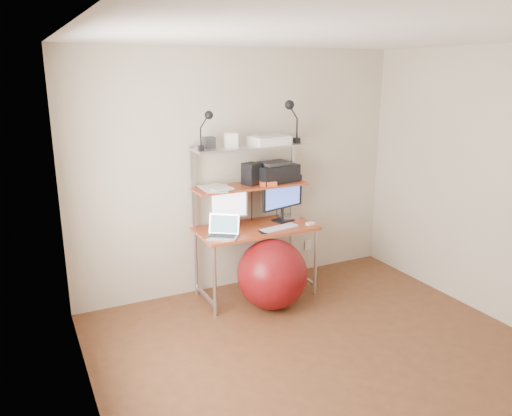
{
  "coord_description": "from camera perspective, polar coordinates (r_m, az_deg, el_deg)",
  "views": [
    {
      "loc": [
        -2.12,
        -2.88,
        2.27
      ],
      "look_at": [
        -0.14,
        1.15,
        1.03
      ],
      "focal_mm": 35.0,
      "sensor_mm": 36.0,
      "label": 1
    }
  ],
  "objects": [
    {
      "name": "box_white",
      "position": [
        4.86,
        -2.88,
        7.73
      ],
      "size": [
        0.14,
        0.12,
        0.14
      ],
      "primitive_type": "cube",
      "rotation": [
        0.0,
        0.0,
        -0.2
      ],
      "color": "white",
      "rests_on": "top_shelf"
    },
    {
      "name": "scanner",
      "position": [
        5.04,
        1.54,
        7.78
      ],
      "size": [
        0.41,
        0.29,
        0.1
      ],
      "rotation": [
        0.0,
        0.0,
        0.11
      ],
      "color": "white",
      "rests_on": "top_shelf"
    },
    {
      "name": "box_grey",
      "position": [
        4.85,
        -5.41,
        7.47
      ],
      "size": [
        0.11,
        0.11,
        0.1
      ],
      "primitive_type": "cube",
      "rotation": [
        0.0,
        0.0,
        0.02
      ],
      "color": "#313033",
      "rests_on": "top_shelf"
    },
    {
      "name": "computer_desk",
      "position": [
        5.04,
        -0.33,
        0.33
      ],
      "size": [
        1.2,
        0.6,
        1.57
      ],
      "color": "#B34922",
      "rests_on": "ground"
    },
    {
      "name": "printer",
      "position": [
        5.19,
        2.16,
        4.1
      ],
      "size": [
        0.49,
        0.37,
        0.21
      ],
      "rotation": [
        0.0,
        0.0,
        0.15
      ],
      "color": "black",
      "rests_on": "mid_shelf"
    },
    {
      "name": "keyboard",
      "position": [
        5.01,
        2.63,
        -2.28
      ],
      "size": [
        0.43,
        0.19,
        0.01
      ],
      "primitive_type": "cube",
      "rotation": [
        0.0,
        0.0,
        0.17
      ],
      "color": "white",
      "rests_on": "desktop"
    },
    {
      "name": "phone",
      "position": [
        4.89,
        0.75,
        -2.75
      ],
      "size": [
        0.08,
        0.12,
        0.01
      ],
      "primitive_type": "cube",
      "rotation": [
        0.0,
        0.0,
        -0.17
      ],
      "color": "black",
      "rests_on": "desktop"
    },
    {
      "name": "laptop",
      "position": [
        4.79,
        -3.76,
        -2.7
      ],
      "size": [
        0.37,
        0.36,
        0.26
      ],
      "rotation": [
        0.0,
        0.0,
        -0.61
      ],
      "color": "silver",
      "rests_on": "desktop"
    },
    {
      "name": "monitor_black",
      "position": [
        5.21,
        3.05,
        1.44
      ],
      "size": [
        0.53,
        0.2,
        0.54
      ],
      "rotation": [
        0.0,
        0.0,
        0.26
      ],
      "color": "black",
      "rests_on": "desktop"
    },
    {
      "name": "wall_outlet",
      "position": [
        5.87,
        5.97,
        -4.25
      ],
      "size": [
        0.08,
        0.01,
        0.12
      ],
      "primitive_type": "cube",
      "color": "white",
      "rests_on": "room"
    },
    {
      "name": "paper_stack",
      "position": [
        4.9,
        -4.53,
        2.3
      ],
      "size": [
        0.31,
        0.41,
        0.02
      ],
      "color": "white",
      "rests_on": "mid_shelf"
    },
    {
      "name": "red_box",
      "position": [
        5.02,
        1.4,
        2.83
      ],
      "size": [
        0.2,
        0.16,
        0.05
      ],
      "primitive_type": "cube",
      "rotation": [
        0.0,
        0.0,
        -0.35
      ],
      "color": "#C2461F",
      "rests_on": "mid_shelf"
    },
    {
      "name": "room",
      "position": [
        3.72,
        9.82,
        -0.73
      ],
      "size": [
        3.6,
        3.6,
        3.6
      ],
      "color": "brown",
      "rests_on": "ground"
    },
    {
      "name": "exercise_ball",
      "position": [
        4.92,
        1.85,
        -7.57
      ],
      "size": [
        0.7,
        0.7,
        0.7
      ],
      "primitive_type": "sphere",
      "color": "maroon",
      "rests_on": "floor"
    },
    {
      "name": "clip_lamp_left",
      "position": [
        4.7,
        -5.61,
        9.81
      ],
      "size": [
        0.15,
        0.08,
        0.36
      ],
      "color": "black",
      "rests_on": "top_shelf"
    },
    {
      "name": "nas_cube",
      "position": [
        5.06,
        -0.53,
        3.92
      ],
      "size": [
        0.19,
        0.19,
        0.22
      ],
      "primitive_type": "cube",
      "rotation": [
        0.0,
        0.0,
        0.34
      ],
      "color": "black",
      "rests_on": "mid_shelf"
    },
    {
      "name": "mouse",
      "position": [
        5.16,
        6.22,
        -1.78
      ],
      "size": [
        0.09,
        0.06,
        0.02
      ],
      "primitive_type": "cube",
      "rotation": [
        0.0,
        0.0,
        0.13
      ],
      "color": "white",
      "rests_on": "desktop"
    },
    {
      "name": "monitor_silver",
      "position": [
        4.97,
        -3.15,
        0.18
      ],
      "size": [
        0.38,
        0.16,
        0.43
      ],
      "rotation": [
        0.0,
        0.0,
        -0.18
      ],
      "color": "#A5A6AA",
      "rests_on": "desktop"
    },
    {
      "name": "mac_mini",
      "position": [
        5.35,
        3.71,
        -1.03
      ],
      "size": [
        0.19,
        0.19,
        0.03
      ],
      "primitive_type": "cube",
      "rotation": [
        0.0,
        0.0,
        -0.06
      ],
      "color": "silver",
      "rests_on": "desktop"
    },
    {
      "name": "clip_lamp_right",
      "position": [
        5.11,
        4.03,
        10.9
      ],
      "size": [
        0.17,
        0.1,
        0.44
      ],
      "color": "black",
      "rests_on": "top_shelf"
    }
  ]
}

